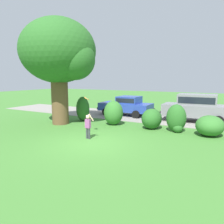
{
  "coord_description": "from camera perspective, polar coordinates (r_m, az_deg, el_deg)",
  "views": [
    {
      "loc": [
        5.67,
        -8.1,
        3.0
      ],
      "look_at": [
        -0.25,
        2.51,
        1.1
      ],
      "focal_mm": 34.8,
      "sensor_mm": 36.0,
      "label": 1
    }
  ],
  "objects": [
    {
      "name": "parked_suv",
      "position": [
        15.97,
        21.41,
        1.36
      ],
      "size": [
        4.78,
        2.27,
        1.92
      ],
      "color": "gray",
      "rests_on": "ground"
    },
    {
      "name": "parked_sedan",
      "position": [
        17.63,
        3.85,
        1.86
      ],
      "size": [
        4.42,
        2.14,
        1.56
      ],
      "color": "#28429E",
      "rests_on": "ground"
    },
    {
      "name": "shrub_centre_left",
      "position": [
        14.01,
        0.38,
        -0.22
      ],
      "size": [
        1.24,
        1.23,
        1.56
      ],
      "color": "#33702B",
      "rests_on": "ground"
    },
    {
      "name": "shrub_far_end",
      "position": [
        12.53,
        24.21,
        -3.37
      ],
      "size": [
        1.44,
        1.65,
        1.07
      ],
      "color": "#33702B",
      "rests_on": "ground"
    },
    {
      "name": "child_thrower",
      "position": [
        10.84,
        -6.33,
        -3.33
      ],
      "size": [
        0.46,
        0.26,
        1.29
      ],
      "color": "#383842",
      "rests_on": "ground"
    },
    {
      "name": "ground_plane",
      "position": [
        10.33,
        -5.63,
        -8.03
      ],
      "size": [
        80.0,
        80.0,
        0.0
      ],
      "primitive_type": "plane",
      "color": "#3D752D"
    },
    {
      "name": "shrub_near_tree",
      "position": [
        15.49,
        -7.58,
        0.46
      ],
      "size": [
        0.97,
        1.01,
        1.72
      ],
      "color": "#286023",
      "rests_on": "ground"
    },
    {
      "name": "shrub_centre_right",
      "position": [
        12.72,
        16.54,
        -1.75
      ],
      "size": [
        1.11,
        0.97,
        1.56
      ],
      "color": "#286023",
      "rests_on": "ground"
    },
    {
      "name": "driveway_strip",
      "position": [
        16.93,
        9.14,
        -1.4
      ],
      "size": [
        28.0,
        4.4,
        0.02
      ],
      "primitive_type": "cube",
      "color": "gray",
      "rests_on": "ground"
    },
    {
      "name": "shrub_centre",
      "position": [
        13.18,
        10.33,
        -1.86
      ],
      "size": [
        1.18,
        1.37,
        1.21
      ],
      "color": "#286023",
      "rests_on": "ground"
    },
    {
      "name": "oak_tree_large",
      "position": [
        14.75,
        -13.32,
        14.36
      ],
      "size": [
        4.96,
        4.92,
        6.75
      ],
      "color": "brown",
      "rests_on": "ground"
    },
    {
      "name": "frisbee",
      "position": [
        11.46,
        -6.68,
        3.57
      ],
      "size": [
        0.3,
        0.28,
        0.2
      ],
      "color": "orange"
    }
  ]
}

